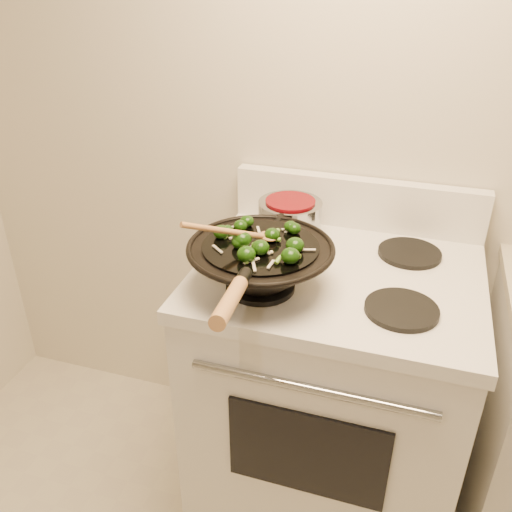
% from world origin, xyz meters
% --- Properties ---
extents(stove, '(0.78, 0.67, 1.08)m').
position_xyz_m(stove, '(-0.30, 1.17, 0.47)').
color(stove, white).
rests_on(stove, ground).
extents(wok, '(0.38, 0.62, 0.20)m').
position_xyz_m(wok, '(-0.48, 1.02, 1.00)').
color(wok, black).
rests_on(wok, stove).
extents(stirfry, '(0.27, 0.27, 0.04)m').
position_xyz_m(stirfry, '(-0.48, 1.02, 1.06)').
color(stirfry, '#113207').
rests_on(stirfry, wok).
extents(wooden_spoon, '(0.20, 0.21, 0.10)m').
position_xyz_m(wooden_spoon, '(-0.52, 1.01, 1.08)').
color(wooden_spoon, '#AD7844').
rests_on(wooden_spoon, wok).
extents(saucepan, '(0.19, 0.31, 0.11)m').
position_xyz_m(saucepan, '(-0.48, 1.32, 0.99)').
color(saucepan, '#95989D').
rests_on(saucepan, stove).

